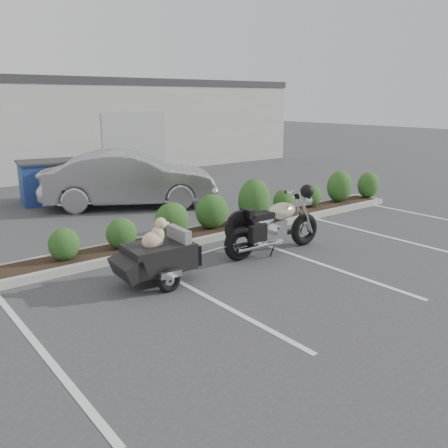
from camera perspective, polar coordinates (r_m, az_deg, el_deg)
ground at (r=9.24m, az=2.99°, el=-5.12°), size 90.00×90.00×0.00m
planter_kerb at (r=11.44m, az=-0.50°, el=-0.75°), size 12.00×1.00×0.15m
building at (r=24.22m, az=-25.01°, el=10.77°), size 26.00×10.00×4.00m
motorcycle at (r=9.93m, az=6.07°, el=-0.26°), size 2.52×0.85×1.44m
pet_trailer at (r=8.34m, az=-7.95°, el=-3.80°), size 2.01×1.12×1.20m
sedan at (r=14.46m, az=-11.23°, el=5.33°), size 5.25×3.99×1.66m
dumpster at (r=15.78m, az=-19.88°, el=4.89°), size 2.18×1.67×1.30m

